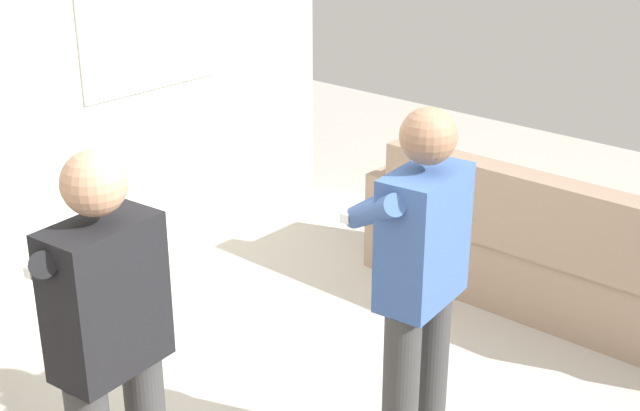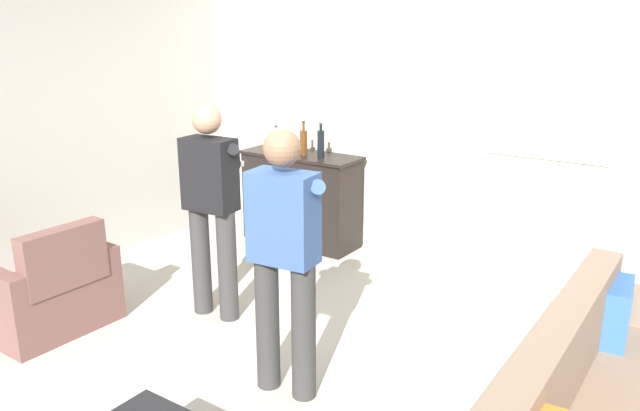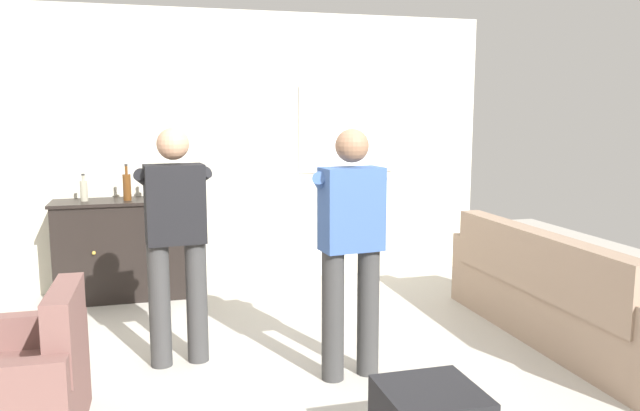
{
  "view_description": "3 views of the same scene",
  "coord_description": "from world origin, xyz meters",
  "px_view_note": "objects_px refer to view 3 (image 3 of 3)",
  "views": [
    {
      "loc": [
        -2.35,
        -1.76,
        2.6
      ],
      "look_at": [
        0.26,
        0.5,
        1.17
      ],
      "focal_mm": 50.0,
      "sensor_mm": 36.0,
      "label": 1
    },
    {
      "loc": [
        2.44,
        -2.75,
        2.27
      ],
      "look_at": [
        0.15,
        0.6,
        1.06
      ],
      "focal_mm": 35.0,
      "sensor_mm": 36.0,
      "label": 2
    },
    {
      "loc": [
        -0.96,
        -3.84,
        1.79
      ],
      "look_at": [
        0.2,
        0.42,
        1.12
      ],
      "focal_mm": 35.0,
      "sensor_mm": 36.0,
      "label": 3
    }
  ],
  "objects_px": {
    "couch": "(554,300)",
    "sideboard_cabinet": "(123,249)",
    "person_standing_right": "(350,241)",
    "bottle_spirits_clear": "(84,190)",
    "bottle_liquor_amber": "(150,185)",
    "person_standing_left": "(176,235)",
    "bottle_wine_green": "(127,186)",
    "armchair": "(25,390)"
  },
  "relations": [
    {
      "from": "bottle_spirits_clear",
      "to": "bottle_liquor_amber",
      "type": "bearing_deg",
      "value": -4.78
    },
    {
      "from": "armchair",
      "to": "bottle_spirits_clear",
      "type": "bearing_deg",
      "value": 87.94
    },
    {
      "from": "sideboard_cabinet",
      "to": "person_standing_left",
      "type": "height_order",
      "value": "person_standing_left"
    },
    {
      "from": "bottle_wine_green",
      "to": "bottle_liquor_amber",
      "type": "xyz_separation_m",
      "value": [
        0.21,
        -0.0,
        0.01
      ]
    },
    {
      "from": "bottle_liquor_amber",
      "to": "bottle_spirits_clear",
      "type": "height_order",
      "value": "bottle_liquor_amber"
    },
    {
      "from": "bottle_liquor_amber",
      "to": "bottle_wine_green",
      "type": "bearing_deg",
      "value": 179.0
    },
    {
      "from": "sideboard_cabinet",
      "to": "couch",
      "type": "bearing_deg",
      "value": -32.64
    },
    {
      "from": "couch",
      "to": "armchair",
      "type": "distance_m",
      "value": 3.73
    },
    {
      "from": "bottle_liquor_amber",
      "to": "person_standing_left",
      "type": "relative_size",
      "value": 0.2
    },
    {
      "from": "couch",
      "to": "bottle_spirits_clear",
      "type": "relative_size",
      "value": 9.7
    },
    {
      "from": "sideboard_cabinet",
      "to": "bottle_liquor_amber",
      "type": "distance_m",
      "value": 0.68
    },
    {
      "from": "sideboard_cabinet",
      "to": "bottle_spirits_clear",
      "type": "bearing_deg",
      "value": 177.7
    },
    {
      "from": "armchair",
      "to": "bottle_wine_green",
      "type": "xyz_separation_m",
      "value": [
        0.48,
        2.6,
        0.8
      ]
    },
    {
      "from": "couch",
      "to": "sideboard_cabinet",
      "type": "distance_m",
      "value": 3.89
    },
    {
      "from": "bottle_wine_green",
      "to": "armchair",
      "type": "bearing_deg",
      "value": -100.54
    },
    {
      "from": "sideboard_cabinet",
      "to": "bottle_wine_green",
      "type": "relative_size",
      "value": 3.69
    },
    {
      "from": "bottle_spirits_clear",
      "to": "person_standing_left",
      "type": "bearing_deg",
      "value": -66.64
    },
    {
      "from": "bottle_liquor_amber",
      "to": "couch",
      "type": "bearing_deg",
      "value": -34.49
    },
    {
      "from": "armchair",
      "to": "sideboard_cabinet",
      "type": "height_order",
      "value": "sideboard_cabinet"
    },
    {
      "from": "bottle_spirits_clear",
      "to": "person_standing_right",
      "type": "relative_size",
      "value": 0.15
    },
    {
      "from": "armchair",
      "to": "bottle_wine_green",
      "type": "relative_size",
      "value": 2.6
    },
    {
      "from": "sideboard_cabinet",
      "to": "bottle_wine_green",
      "type": "bearing_deg",
      "value": -27.98
    },
    {
      "from": "person_standing_left",
      "to": "bottle_wine_green",
      "type": "bearing_deg",
      "value": 102.28
    },
    {
      "from": "sideboard_cabinet",
      "to": "person_standing_left",
      "type": "xyz_separation_m",
      "value": [
        0.44,
        -1.75,
        0.46
      ]
    },
    {
      "from": "couch",
      "to": "person_standing_left",
      "type": "distance_m",
      "value": 2.92
    },
    {
      "from": "sideboard_cabinet",
      "to": "bottle_liquor_amber",
      "type": "xyz_separation_m",
      "value": [
        0.28,
        -0.04,
        0.62
      ]
    },
    {
      "from": "person_standing_right",
      "to": "armchair",
      "type": "bearing_deg",
      "value": -170.03
    },
    {
      "from": "armchair",
      "to": "person_standing_left",
      "type": "bearing_deg",
      "value": 45.73
    },
    {
      "from": "bottle_spirits_clear",
      "to": "sideboard_cabinet",
      "type": "bearing_deg",
      "value": -2.3
    },
    {
      "from": "bottle_liquor_amber",
      "to": "armchair",
      "type": "bearing_deg",
      "value": -105.01
    },
    {
      "from": "sideboard_cabinet",
      "to": "armchair",
      "type": "bearing_deg",
      "value": -99.08
    },
    {
      "from": "person_standing_left",
      "to": "person_standing_right",
      "type": "bearing_deg",
      "value": -25.72
    },
    {
      "from": "couch",
      "to": "bottle_wine_green",
      "type": "xyz_separation_m",
      "value": [
        -3.21,
        2.06,
        0.75
      ]
    },
    {
      "from": "armchair",
      "to": "bottle_wine_green",
      "type": "height_order",
      "value": "bottle_wine_green"
    },
    {
      "from": "person_standing_left",
      "to": "person_standing_right",
      "type": "height_order",
      "value": "same"
    },
    {
      "from": "couch",
      "to": "sideboard_cabinet",
      "type": "height_order",
      "value": "sideboard_cabinet"
    },
    {
      "from": "armchair",
      "to": "bottle_liquor_amber",
      "type": "relative_size",
      "value": 2.62
    },
    {
      "from": "person_standing_right",
      "to": "bottle_spirits_clear",
      "type": "bearing_deg",
      "value": 129.14
    },
    {
      "from": "armchair",
      "to": "sideboard_cabinet",
      "type": "distance_m",
      "value": 2.67
    },
    {
      "from": "couch",
      "to": "person_standing_right",
      "type": "bearing_deg",
      "value": -173.77
    },
    {
      "from": "couch",
      "to": "armchair",
      "type": "bearing_deg",
      "value": -171.77
    },
    {
      "from": "couch",
      "to": "person_standing_left",
      "type": "relative_size",
      "value": 1.49
    }
  ]
}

